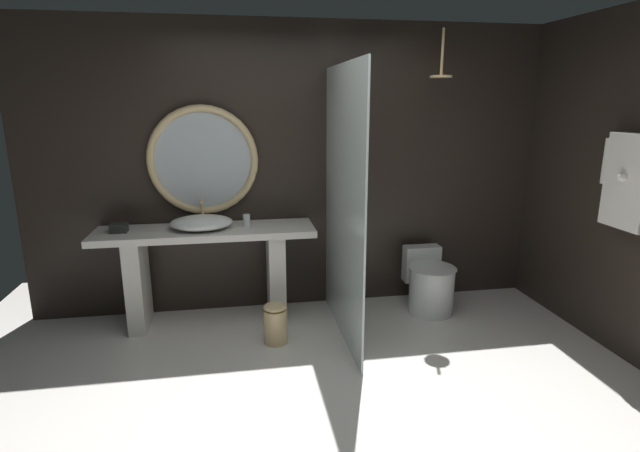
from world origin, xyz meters
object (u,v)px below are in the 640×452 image
Objects in this scene: vessel_sink at (202,223)px; rain_shower_head at (441,71)px; toilet at (429,284)px; tumbler_cup at (247,220)px; tissue_box at (119,228)px; round_wall_mirror at (203,160)px; waste_bin at (275,323)px; hanging_bathrobe at (631,178)px.

vessel_sink is 1.32× the size of rain_shower_head.
tumbler_cup is at bearing 175.94° from toilet.
tissue_box is 3.01m from rain_shower_head.
toilet is (2.01, -0.34, -1.15)m from round_wall_mirror.
tumbler_cup is at bearing 0.75° from tissue_box.
toilet reaches higher than waste_bin.
vessel_sink is 2.14m from toilet.
round_wall_mirror reaches higher than waste_bin.
tumbler_cup reaches higher than waste_bin.
tissue_box reaches higher than waste_bin.
round_wall_mirror is 2.34m from toilet.
vessel_sink is 3.30m from hanging_bathrobe.
hanging_bathrobe is 2.84m from waste_bin.
rain_shower_head is (2.73, -0.05, 1.27)m from tissue_box.
toilet is at bearing -4.06° from tumbler_cup.
hanging_bathrobe is (1.01, -1.09, -0.78)m from rain_shower_head.
tissue_box is at bearing 157.92° from waste_bin.
tissue_box is 3.94m from hanging_bathrobe.
waste_bin is at bearing -162.95° from rain_shower_head.
round_wall_mirror is at bearing 171.98° from rain_shower_head.
tissue_box is 1.52m from waste_bin.
round_wall_mirror is 1.29× the size of hanging_bathrobe.
hanging_bathrobe reaches higher than tumbler_cup.
tumbler_cup is 1.05m from tissue_box.
rain_shower_head is at bearing 132.77° from hanging_bathrobe.
waste_bin is (1.24, -0.50, -0.72)m from tissue_box.
hanging_bathrobe is (3.07, -1.14, 0.47)m from vessel_sink.
vessel_sink is 2.41m from rain_shower_head.
tumbler_cup is 0.32× the size of waste_bin.
round_wall_mirror is at bearing 18.86° from tissue_box.
round_wall_mirror is at bearing 83.07° from vessel_sink.
round_wall_mirror is (0.03, 0.24, 0.50)m from vessel_sink.
waste_bin is (0.57, -0.50, -0.74)m from vessel_sink.
vessel_sink is at bearing 178.68° from rain_shower_head.
tissue_box is at bearing 177.80° from toilet.
tumbler_cup is 0.27× the size of rain_shower_head.
toilet is 1.52m from waste_bin.
hanging_bathrobe is at bearing -45.15° from toilet.
vessel_sink reaches higher than tumbler_cup.
tumbler_cup is (0.38, 0.01, -0.00)m from vessel_sink.
tumbler_cup is 0.65m from round_wall_mirror.
vessel_sink is at bearing -177.97° from tumbler_cup.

